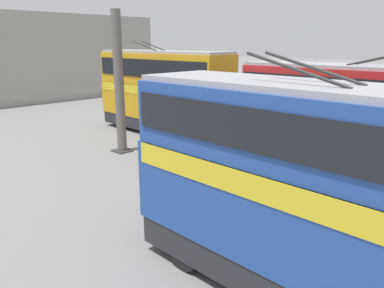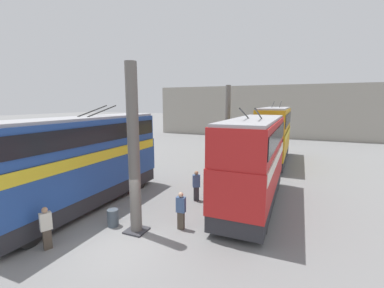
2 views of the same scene
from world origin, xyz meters
TOP-DOWN VIEW (x-y plane):
  - support_column_far at (16.78, 0.00)m, footprint 0.91×0.91m
  - bus_left_near at (6.49, -4.28)m, footprint 9.23×2.54m
  - bus_left_far at (18.22, -4.28)m, footprint 10.23×2.54m
  - bus_right_far at (2.60, 4.28)m, footprint 10.75×2.54m
  - person_aisle_midway at (5.86, -1.11)m, footprint 0.42×0.48m

SIDE VIEW (x-z plane):
  - person_aisle_midway at x=5.86m, z-range 0.06..1.88m
  - bus_left_near at x=6.49m, z-range 0.03..5.58m
  - bus_right_far at x=2.60m, z-range 0.05..5.68m
  - bus_left_far at x=18.22m, z-range 0.05..5.98m
  - support_column_far at x=16.78m, z-range -0.12..7.32m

